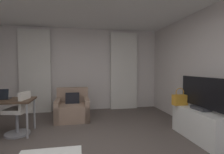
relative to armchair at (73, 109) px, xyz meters
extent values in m
cube|color=silver|center=(0.26, 0.99, 1.03)|extent=(5.12, 0.06, 2.60)
cube|color=silver|center=(-1.12, 0.86, 0.98)|extent=(0.90, 0.06, 2.50)
cube|color=silver|center=(1.63, 0.86, 0.98)|extent=(0.90, 0.06, 2.50)
cube|color=#997A66|center=(0.00, -0.04, -0.07)|extent=(0.87, 0.86, 0.41)
cube|color=#997A66|center=(-0.01, 0.31, 0.34)|extent=(0.85, 0.15, 0.40)
cube|color=#997A66|center=(0.37, -0.03, 0.00)|extent=(0.13, 0.85, 0.55)
cube|color=#997A66|center=(-0.37, -0.05, 0.00)|extent=(0.13, 0.85, 0.55)
cube|color=black|center=(0.00, 0.09, 0.24)|extent=(0.36, 0.21, 0.37)
cylinder|color=#99999E|center=(-0.80, -0.57, 0.07)|extent=(0.04, 0.04, 0.68)
cylinder|color=#99999E|center=(-0.80, -1.10, 0.07)|extent=(0.04, 0.04, 0.68)
cylinder|color=gray|center=(-1.06, -0.86, -0.04)|extent=(0.06, 0.06, 0.46)
cylinder|color=gray|center=(-1.06, -0.86, -0.25)|extent=(0.48, 0.48, 0.04)
cube|color=silver|center=(-1.06, -0.86, 0.23)|extent=(0.48, 0.48, 0.08)
cube|color=silver|center=(-0.90, -0.90, 0.44)|extent=(0.14, 0.36, 0.34)
cube|color=#2D2D33|center=(-1.38, -0.75, 0.46)|extent=(0.34, 0.24, 0.02)
cube|color=white|center=(2.44, -1.76, 0.01)|extent=(0.44, 1.22, 0.57)
cube|color=#333338|center=(2.44, -1.75, 0.33)|extent=(0.20, 0.36, 0.06)
cube|color=black|center=(2.44, -1.75, 0.64)|extent=(0.04, 1.09, 0.56)
cube|color=orange|center=(2.29, -1.31, 0.41)|extent=(0.30, 0.14, 0.22)
torus|color=orange|center=(2.29, -1.31, 0.57)|extent=(0.20, 0.02, 0.20)
camera|label=1|loc=(0.20, -4.53, 1.09)|focal=27.06mm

